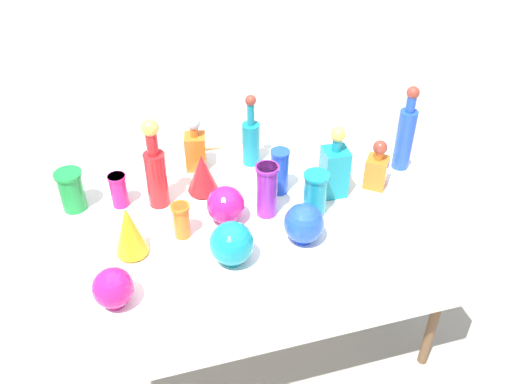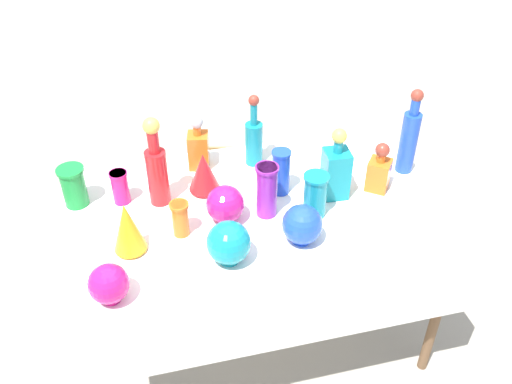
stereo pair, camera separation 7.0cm
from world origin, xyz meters
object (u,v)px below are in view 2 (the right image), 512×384
square_decanter_0 (336,170)px  slender_vase_4 (315,194)px  tall_bottle_2 (254,139)px  tall_bottle_1 (157,168)px  tall_bottle_0 (409,137)px  slender_vase_0 (281,171)px  slender_vase_3 (180,218)px  slender_vase_5 (73,185)px  square_decanter_2 (379,170)px  round_bowl_0 (225,204)px  slender_vase_2 (267,189)px  fluted_vase_1 (204,172)px  square_decanter_1 (198,147)px  round_bowl_3 (109,284)px  fluted_vase_0 (127,227)px  slender_vase_1 (120,186)px  round_bowl_2 (302,225)px  round_bowl_1 (229,243)px  cardboard_box_behind_left (238,180)px

square_decanter_0 → slender_vase_4: 0.17m
tall_bottle_2 → tall_bottle_1: bearing=-157.7°
tall_bottle_0 → slender_vase_0: 0.60m
tall_bottle_2 → slender_vase_3: bearing=-133.8°
tall_bottle_1 → slender_vase_5: (-0.35, 0.07, -0.08)m
tall_bottle_1 → square_decanter_2: 0.95m
tall_bottle_2 → tall_bottle_0: bearing=-18.8°
tall_bottle_0 → round_bowl_0: bearing=-169.7°
slender_vase_2 → fluted_vase_1: (-0.22, 0.22, -0.03)m
slender_vase_3 → fluted_vase_1: bearing=61.8°
square_decanter_0 → slender_vase_0: 0.23m
square_decanter_1 → round_bowl_3: bearing=-120.4°
tall_bottle_0 → fluted_vase_1: (-0.91, 0.06, -0.08)m
slender_vase_0 → fluted_vase_0: 0.69m
slender_vase_0 → slender_vase_3: (-0.46, -0.17, -0.03)m
tall_bottle_0 → tall_bottle_2: size_ratio=1.17×
tall_bottle_0 → square_decanter_2: (-0.18, -0.10, -0.08)m
round_bowl_0 → round_bowl_3: size_ratio=1.08×
slender_vase_0 → slender_vase_1: (-0.67, 0.10, -0.03)m
slender_vase_5 → round_bowl_2: size_ratio=1.09×
square_decanter_1 → slender_vase_2: size_ratio=1.12×
square_decanter_1 → slender_vase_4: (0.40, -0.46, -0.00)m
square_decanter_2 → slender_vase_0: (-0.42, 0.08, 0.02)m
slender_vase_5 → round_bowl_1: slender_vase_5 is taller
tall_bottle_2 → round_bowl_1: (-0.24, -0.61, -0.04)m
tall_bottle_0 → square_decanter_0: size_ratio=1.24×
tall_bottle_1 → cardboard_box_behind_left: tall_bottle_1 is taller
square_decanter_0 → slender_vase_2: square_decanter_0 is taller
tall_bottle_0 → round_bowl_3: bearing=-160.2°
round_bowl_2 → cardboard_box_behind_left: (0.02, 1.29, -0.72)m
tall_bottle_0 → square_decanter_2: 0.22m
slender_vase_3 → round_bowl_0: size_ratio=0.92×
square_decanter_1 → slender_vase_5: bearing=-164.6°
fluted_vase_1 → cardboard_box_behind_left: size_ratio=0.40×
slender_vase_0 → slender_vase_3: 0.49m
round_bowl_2 → round_bowl_3: size_ratio=1.10×
slender_vase_3 → cardboard_box_behind_left: size_ratio=0.32×
slender_vase_0 → slender_vase_5: bearing=171.6°
slender_vase_2 → slender_vase_5: bearing=161.5°
square_decanter_1 → slender_vase_5: size_ratio=1.46×
tall_bottle_1 → slender_vase_3: (0.06, -0.23, -0.09)m
round_bowl_1 → round_bowl_2: bearing=7.3°
fluted_vase_0 → square_decanter_2: bearing=7.4°
cardboard_box_behind_left → round_bowl_3: bearing=-118.0°
square_decanter_2 → slender_vase_1: 1.10m
square_decanter_2 → fluted_vase_0: 1.08m
slender_vase_1 → fluted_vase_1: fluted_vase_1 is taller
tall_bottle_1 → square_decanter_1: 0.31m
slender_vase_4 → fluted_vase_0: 0.75m
slender_vase_2 → slender_vase_5: slender_vase_2 is taller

